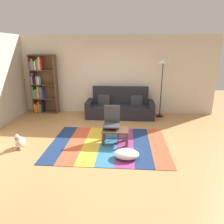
{
  "coord_description": "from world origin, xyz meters",
  "views": [
    {
      "loc": [
        0.37,
        -4.82,
        2.28
      ],
      "look_at": [
        -0.02,
        0.42,
        0.65
      ],
      "focal_mm": 33.42,
      "sensor_mm": 36.0,
      "label": 1
    }
  ],
  "objects": [
    {
      "name": "coffee_table",
      "position": [
        0.1,
        -0.09,
        0.29
      ],
      "size": [
        0.64,
        0.43,
        0.35
      ],
      "color": "#513826",
      "rests_on": "rug"
    },
    {
      "name": "tv_remote",
      "position": [
        0.07,
        -0.02,
        0.37
      ],
      "size": [
        0.08,
        0.16,
        0.02
      ],
      "primitive_type": "cube",
      "rotation": [
        0.0,
        0.0,
        -0.23
      ],
      "color": "black",
      "rests_on": "coffee_table"
    },
    {
      "name": "couch",
      "position": [
        0.14,
        2.02,
        0.34
      ],
      "size": [
        2.26,
        0.8,
        1.0
      ],
      "color": "black",
      "rests_on": "ground_plane"
    },
    {
      "name": "back_wall",
      "position": [
        0.0,
        2.55,
        1.35
      ],
      "size": [
        6.8,
        0.1,
        2.7
      ],
      "primitive_type": "cube",
      "color": "beige",
      "rests_on": "ground_plane"
    },
    {
      "name": "ground_plane",
      "position": [
        0.0,
        0.0,
        0.0
      ],
      "size": [
        14.0,
        14.0,
        0.0
      ],
      "primitive_type": "plane",
      "color": "#B27F4C"
    },
    {
      "name": "pouf",
      "position": [
        0.38,
        -0.83,
        0.1
      ],
      "size": [
        0.54,
        0.4,
        0.19
      ],
      "primitive_type": "ellipsoid",
      "color": "white",
      "rests_on": "rug"
    },
    {
      "name": "dog",
      "position": [
        -2.13,
        -0.52,
        0.16
      ],
      "size": [
        0.22,
        0.35,
        0.4
      ],
      "color": "beige",
      "rests_on": "ground_plane"
    },
    {
      "name": "rug",
      "position": [
        -0.06,
        -0.18,
        0.01
      ],
      "size": [
        2.85,
        2.12,
        0.01
      ],
      "color": "navy",
      "rests_on": "ground_plane"
    },
    {
      "name": "bookshelf",
      "position": [
        -2.68,
        2.31,
        0.99
      ],
      "size": [
        0.9,
        0.28,
        2.06
      ],
      "color": "brown",
      "rests_on": "ground_plane"
    },
    {
      "name": "standing_lamp",
      "position": [
        1.51,
        2.13,
        1.62
      ],
      "size": [
        0.32,
        0.32,
        1.94
      ],
      "color": "black",
      "rests_on": "ground_plane"
    },
    {
      "name": "folding_chair",
      "position": [
        0.0,
        0.09,
        0.53
      ],
      "size": [
        0.4,
        0.4,
        0.9
      ],
      "rotation": [
        0.0,
        0.0,
        -0.32
      ],
      "color": "#38383D",
      "rests_on": "ground_plane"
    }
  ]
}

